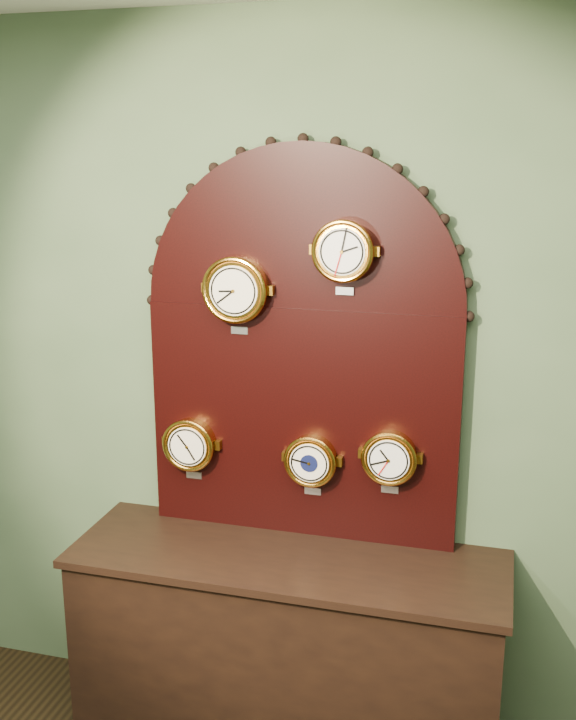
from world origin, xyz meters
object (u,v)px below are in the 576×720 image
(barometer, at_px, (311,460))
(tide_clock, at_px, (390,457))
(shop_counter, at_px, (287,656))
(roman_clock, at_px, (236,290))
(hygrometer, at_px, (190,444))
(display_board, at_px, (302,335))
(arabic_clock, at_px, (344,251))

(barometer, xyz_separation_m, tide_clock, (0.30, 0.00, 0.04))
(shop_counter, relative_size, roman_clock, 5.33)
(roman_clock, height_order, hygrometer, roman_clock)
(shop_counter, relative_size, barometer, 6.26)
(hygrometer, xyz_separation_m, tide_clock, (0.79, 0.00, 0.03))
(roman_clock, xyz_separation_m, tide_clock, (0.59, 0.00, -0.60))
(barometer, relative_size, tide_clock, 0.98)
(display_board, xyz_separation_m, roman_clock, (-0.24, -0.07, 0.17))
(arabic_clock, distance_m, barometer, 0.81)
(barometer, bearing_deg, roman_clock, -179.81)
(tide_clock, bearing_deg, shop_counter, -156.42)
(roman_clock, relative_size, arabic_clock, 1.10)
(arabic_clock, bearing_deg, shop_counter, -137.22)
(shop_counter, bearing_deg, display_board, 90.00)
(display_board, height_order, tide_clock, display_board)
(display_board, xyz_separation_m, barometer, (0.05, -0.07, -0.47))
(arabic_clock, xyz_separation_m, hygrometer, (-0.60, 0.00, -0.78))
(arabic_clock, bearing_deg, hygrometer, 179.98)
(roman_clock, xyz_separation_m, arabic_clock, (0.40, 0.00, 0.16))
(roman_clock, height_order, tide_clock, roman_clock)
(shop_counter, distance_m, tide_clock, 0.89)
(display_board, bearing_deg, hygrometer, -171.39)
(barometer, bearing_deg, arabic_clock, -0.16)
(barometer, bearing_deg, display_board, 129.30)
(display_board, height_order, barometer, display_board)
(display_board, distance_m, arabic_clock, 0.37)
(shop_counter, xyz_separation_m, arabic_clock, (0.17, 0.15, 1.55))
(arabic_clock, bearing_deg, roman_clock, -179.90)
(hygrometer, distance_m, barometer, 0.49)
(roman_clock, bearing_deg, tide_clock, 0.10)
(hygrometer, bearing_deg, roman_clock, -0.25)
(roman_clock, bearing_deg, hygrometer, 179.75)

